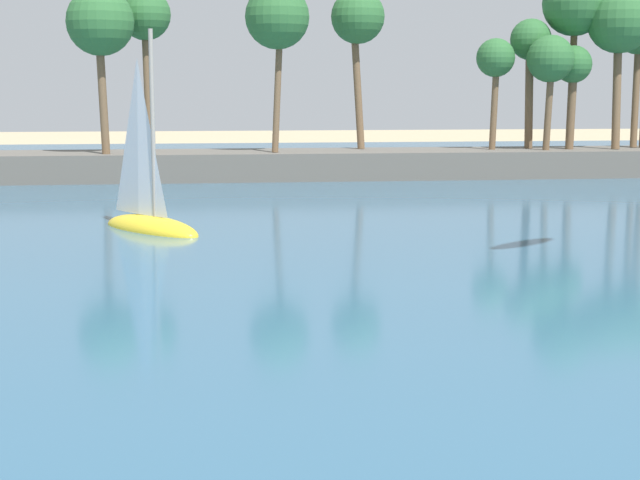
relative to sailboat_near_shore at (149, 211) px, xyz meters
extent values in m
cube|color=#33607F|center=(4.59, 16.03, -0.82)|extent=(220.00, 92.88, 0.06)
cube|color=#605B54|center=(4.59, 22.47, 0.05)|extent=(92.69, 6.00, 1.80)
cylinder|color=brown|center=(21.22, 22.29, 3.93)|extent=(0.57, 0.51, 5.96)
sphere|color=#2D6633|center=(21.22, 22.29, 6.90)|extent=(2.50, 2.50, 2.50)
cylinder|color=brown|center=(6.97, 21.23, 5.13)|extent=(0.83, 0.73, 8.37)
sphere|color=#2D6633|center=(6.97, 21.23, 9.31)|extent=(3.99, 3.99, 3.99)
cylinder|color=brown|center=(-1.20, 23.50, 5.24)|extent=(0.55, 0.52, 8.59)
sphere|color=#2D6633|center=(-1.20, 23.50, 9.53)|extent=(3.22, 3.22, 3.22)
cylinder|color=brown|center=(31.38, 23.43, 4.85)|extent=(0.68, 0.91, 7.82)
sphere|color=#2D6633|center=(31.38, 23.43, 8.75)|extent=(3.16, 3.16, 3.16)
cylinder|color=brown|center=(-3.75, 20.93, 4.93)|extent=(0.71, 0.51, 7.97)
sphere|color=#2D6633|center=(-3.75, 20.93, 8.91)|extent=(4.09, 4.09, 4.09)
cylinder|color=brown|center=(24.52, 21.22, 3.88)|extent=(0.51, 0.78, 5.88)
sphere|color=#2D6633|center=(24.52, 21.22, 6.82)|extent=(3.04, 3.04, 3.04)
cylinder|color=brown|center=(26.68, 22.97, 5.70)|extent=(0.62, 0.62, 9.50)
sphere|color=#2D6633|center=(26.68, 22.97, 10.44)|extent=(4.24, 4.24, 4.24)
cylinder|color=brown|center=(29.34, 21.84, 5.13)|extent=(0.58, 1.03, 8.38)
sphere|color=#2D6633|center=(29.34, 21.84, 9.31)|extent=(4.26, 4.26, 4.26)
cylinder|color=brown|center=(12.44, 24.03, 5.25)|extent=(0.97, 0.85, 8.62)
sphere|color=#2D6633|center=(12.44, 24.03, 9.55)|extent=(3.52, 3.52, 3.52)
cylinder|color=brown|center=(23.82, 23.11, 4.53)|extent=(0.74, 0.77, 7.18)
sphere|color=#2D6633|center=(23.82, 23.11, 8.11)|extent=(2.71, 2.71, 2.71)
cylinder|color=brown|center=(26.36, 22.00, 3.72)|extent=(0.57, 0.65, 5.55)
sphere|color=#2D6633|center=(26.36, 22.00, 6.48)|extent=(2.44, 2.44, 2.44)
ellipsoid|color=yellow|center=(0.08, -0.11, -0.79)|extent=(5.05, 5.89, 1.20)
cylinder|color=gray|center=(0.26, -0.35, 3.57)|extent=(0.18, 0.18, 7.52)
pyramid|color=silver|center=(-0.35, 0.47, 3.01)|extent=(1.77, 2.27, 6.39)
camera|label=1|loc=(2.23, -40.81, 5.07)|focal=55.36mm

